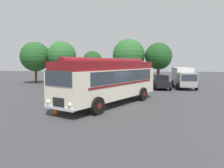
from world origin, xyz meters
The scene contains 12 objects.
ground_plane centered at (0.00, 0.00, 0.00)m, with size 120.00×120.00×0.00m, color #3D3D3F.
vintage_bus centered at (-0.44, 0.51, 1.89)m, with size 7.01×10.02×3.49m.
car_near_left centered at (-1.16, 11.23, 0.85)m, with size 2.07×4.26×1.66m.
car_mid_left centered at (1.47, 10.89, 0.85)m, with size 2.31×4.36×1.66m.
car_mid_right centered at (4.47, 10.84, 0.85)m, with size 2.28×4.35×1.66m.
box_van centered at (7.37, 12.02, 1.36)m, with size 2.33×5.77×2.50m.
tree_far_left centered at (-13.67, 16.20, 4.06)m, with size 4.46×4.46×6.25m.
tree_left_of_centre centered at (-9.40, 16.14, 4.20)m, with size 4.23×4.23×6.30m.
tree_centre centered at (-4.87, 16.09, 3.36)m, with size 2.83×2.83×4.84m.
tree_right_of_centre centered at (0.39, 15.90, 4.27)m, with size 4.59×4.59×6.50m.
tree_far_right centered at (4.53, 15.73, 4.04)m, with size 3.83×3.78×5.92m.
traffic_cone centered at (-3.43, -2.69, 0.28)m, with size 0.36×0.36×0.55m, color orange.
Camera 1 is at (1.47, -15.66, 3.17)m, focal length 35.00 mm.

